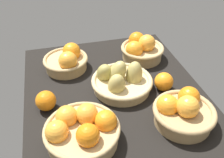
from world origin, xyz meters
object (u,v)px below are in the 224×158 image
object	(u,v)px
basket_near_right	(82,130)
basket_near_left	(67,60)
basket_far_right	(183,111)
loose_orange_front_gap	(164,82)
basket_far_left	(141,49)
basket_center_pears	(121,81)
loose_orange_back_gap	(46,101)

from	to	relation	value
basket_near_right	basket_near_left	world-z (taller)	same
basket_far_right	loose_orange_front_gap	world-z (taller)	basket_far_right
loose_orange_front_gap	basket_far_left	bearing A→B (deg)	-178.23
basket_far_left	basket_near_left	bearing A→B (deg)	-89.43
basket_far_left	loose_orange_front_gap	distance (cm)	25.32
basket_far_right	basket_far_left	distance (cm)	43.56
basket_center_pears	basket_near_right	distance (cm)	30.14
basket_far_left	basket_near_right	size ratio (longest dim) A/B	0.83
basket_near_right	loose_orange_back_gap	size ratio (longest dim) A/B	3.22
loose_orange_front_gap	loose_orange_back_gap	world-z (taller)	same
basket_far_right	basket_near_left	size ratio (longest dim) A/B	1.08
basket_far_left	basket_near_left	xyz separation A→B (cm)	(0.36, -35.71, -0.55)
basket_near_left	loose_orange_back_gap	xyz separation A→B (cm)	(24.54, -10.74, -0.61)
basket_far_right	basket_near_right	size ratio (longest dim) A/B	0.88
basket_far_right	basket_far_left	bearing A→B (deg)	179.55
basket_far_left	basket_near_left	size ratio (longest dim) A/B	1.02
basket_center_pears	basket_far_left	distance (cm)	25.93
basket_near_left	loose_orange_back_gap	bearing A→B (deg)	-23.65
basket_center_pears	basket_far_left	world-z (taller)	basket_center_pears
basket_near_right	loose_orange_back_gap	bearing A→B (deg)	-149.66
basket_near_right	basket_far_left	bearing A→B (deg)	140.29
basket_center_pears	loose_orange_front_gap	bearing A→B (deg)	73.42
basket_far_left	basket_near_right	distance (cm)	56.03
basket_near_left	loose_orange_back_gap	size ratio (longest dim) A/B	2.63
basket_far_right	basket_center_pears	size ratio (longest dim) A/B	0.87
basket_far_right	basket_near_right	world-z (taller)	basket_far_right
basket_center_pears	loose_orange_front_gap	world-z (taller)	basket_center_pears
basket_center_pears	loose_orange_back_gap	bearing A→B (deg)	-81.24
basket_near_right	basket_center_pears	bearing A→B (deg)	139.38
basket_far_right	basket_near_right	xyz separation A→B (cm)	(-0.46, -35.45, -0.06)
basket_far_left	loose_orange_front_gap	world-z (taller)	basket_far_left
loose_orange_front_gap	loose_orange_back_gap	size ratio (longest dim) A/B	1.00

